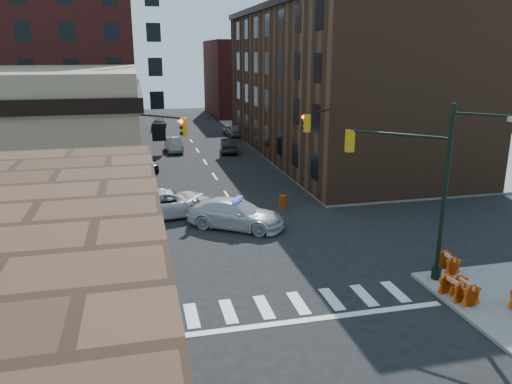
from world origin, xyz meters
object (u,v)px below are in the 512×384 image
parked_car_wnear (147,162)px  barricade_nw_a (137,212)px  pickup (168,203)px  pedestrian_b (88,195)px  barricade_se_a (448,263)px  pedestrian_a (65,203)px  parked_car_wfar (174,145)px  barrel_bank (173,212)px  police_car (236,214)px  parked_car_enear (229,145)px  barrel_road (283,202)px

parked_car_wnear → barricade_nw_a: 14.27m
pickup → pedestrian_b: bearing=49.3°
pedestrian_b → barricade_se_a: 22.88m
pedestrian_a → barricade_se_a: pedestrian_a is taller
parked_car_wfar → barrel_bank: 22.41m
barrel_bank → barricade_nw_a: size_ratio=0.89×
police_car → barrel_bank: 4.36m
pickup → barricade_se_a: (12.37, -11.94, -0.30)m
parked_car_wnear → barrel_bank: size_ratio=4.46×
pedestrian_b → pedestrian_a: bearing=-115.7°
police_car → parked_car_wfar: (-1.77, 24.86, -0.12)m
parked_car_enear → pedestrian_b: 21.34m
pickup → pedestrian_b: 5.82m
parked_car_enear → barricade_se_a: bearing=105.7°
parked_car_wnear → barrel_bank: (1.23, -14.33, -0.25)m
police_car → pickup: size_ratio=0.95×
pedestrian_a → parked_car_wfar: bearing=70.3°
police_car → parked_car_wfar: bearing=36.9°
pedestrian_b → barrel_bank: (5.36, -3.50, -0.50)m
pedestrian_b → barrel_bank: 6.42m
police_car → parked_car_enear: bearing=23.4°
barricade_nw_a → pickup: bearing=9.5°
barricade_se_a → barricade_nw_a: 18.30m
barrel_road → parked_car_wnear: bearing=121.6°
barrel_bank → parked_car_wfar: bearing=85.5°
pickup → barricade_se_a: 17.20m
barricade_se_a → barricade_nw_a: bearing=56.5°
parked_car_wfar → barricade_nw_a: 22.60m
police_car → barrel_bank: police_car is taller
parked_car_wnear → barricade_se_a: size_ratio=3.83×
police_car → pickup: pickup is taller
parked_car_wnear → barricade_nw_a: size_ratio=3.96×
pickup → barrel_bank: (0.29, -0.64, -0.39)m
barricade_nw_a → pedestrian_b: bearing=126.6°
pickup → parked_car_enear: 21.40m
barricade_se_a → barricade_nw_a: barricade_se_a is taller
pedestrian_b → barricade_nw_a: (3.13, -3.40, -0.42)m
pedestrian_a → barricade_se_a: bearing=-32.0°
pedestrian_b → pickup: bearing=-27.5°
parked_car_wfar → parked_car_wnear: bearing=-113.0°
pickup → barricade_nw_a: bearing=94.3°
police_car → barricade_se_a: size_ratio=5.35×
barrel_bank → pedestrian_b: bearing=146.9°
parked_car_enear → barrel_road: (-0.02, -20.22, -0.28)m
parked_car_enear → barricade_se_a: (4.72, -31.92, -0.19)m
parked_car_enear → pickup: bearing=76.3°
parked_car_enear → barricade_nw_a: (-9.60, -20.52, -0.20)m
parked_car_wnear → pedestrian_b: pedestrian_b is taller
barrel_road → barricade_se_a: barricade_se_a is taller
barricade_nw_a → pedestrian_a: bearing=159.5°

